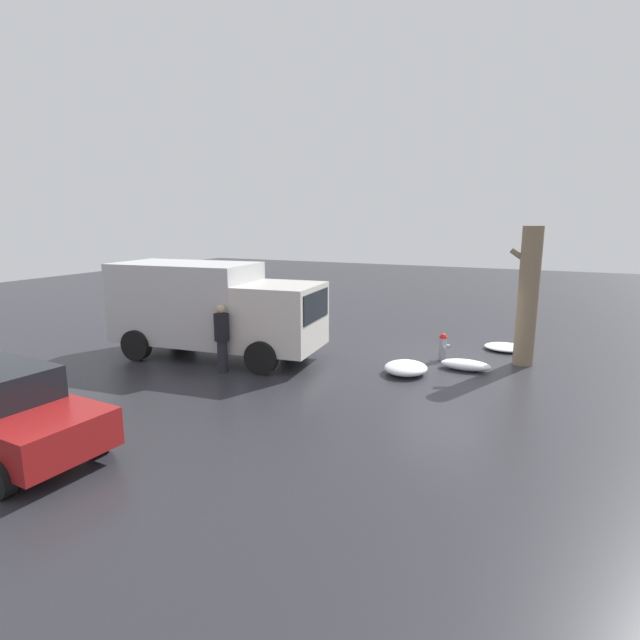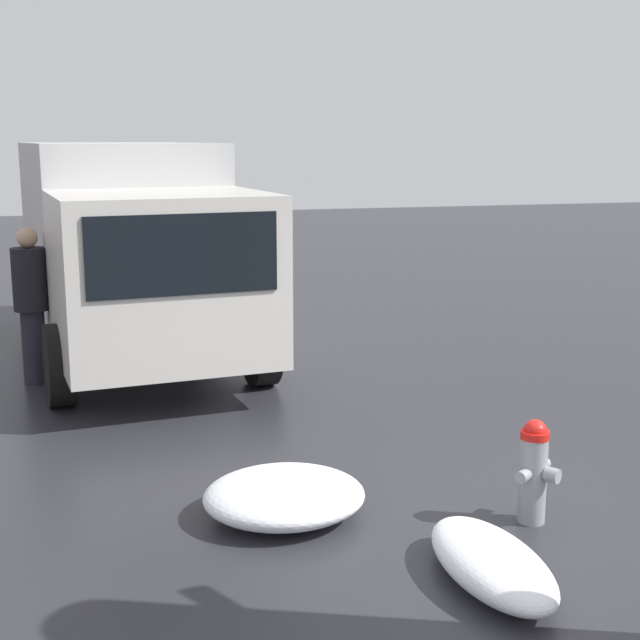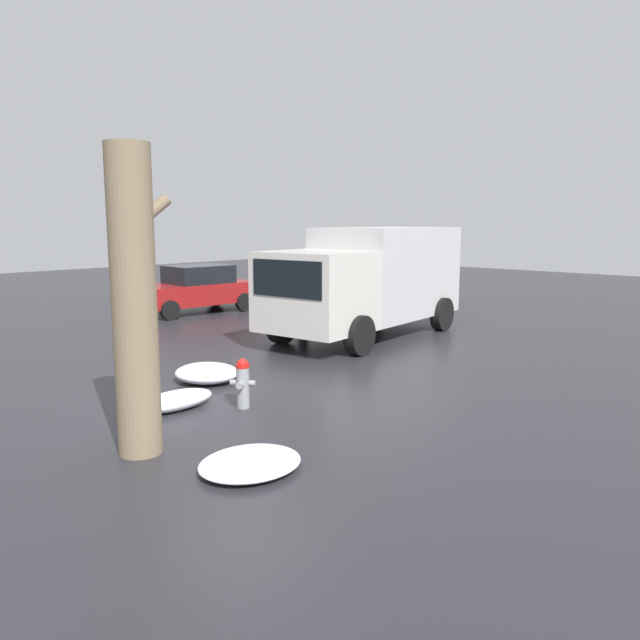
% 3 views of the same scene
% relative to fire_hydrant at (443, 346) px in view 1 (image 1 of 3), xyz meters
% --- Properties ---
extents(ground_plane, '(60.00, 60.00, 0.00)m').
position_rel_fire_hydrant_xyz_m(ground_plane, '(0.00, 0.00, -0.41)').
color(ground_plane, '#28282D').
extents(fire_hydrant, '(0.35, 0.39, 0.80)m').
position_rel_fire_hydrant_xyz_m(fire_hydrant, '(0.00, 0.00, 0.00)').
color(fire_hydrant, gray).
rests_on(fire_hydrant, ground_plane).
extents(tree_trunk, '(0.84, 0.55, 3.88)m').
position_rel_fire_hydrant_xyz_m(tree_trunk, '(-2.15, -0.54, 1.54)').
color(tree_trunk, '#7F6B51').
rests_on(tree_trunk, ground_plane).
extents(delivery_truck, '(6.39, 3.02, 2.78)m').
position_rel_fire_hydrant_xyz_m(delivery_truck, '(6.31, 2.48, 1.10)').
color(delivery_truck, beige).
rests_on(delivery_truck, ground_plane).
extents(pedestrian, '(0.40, 0.40, 1.84)m').
position_rel_fire_hydrant_xyz_m(pedestrian, '(5.12, 3.69, 0.59)').
color(pedestrian, '#23232D').
rests_on(pedestrian, ground_plane).
extents(parked_car, '(4.15, 2.13, 1.53)m').
position_rel_fire_hydrant_xyz_m(parked_car, '(5.77, 9.24, 0.36)').
color(parked_car, maroon).
rests_on(parked_car, ground_plane).
extents(snow_pile_by_hydrant, '(1.30, 1.12, 0.18)m').
position_rel_fire_hydrant_xyz_m(snow_pile_by_hydrant, '(-1.57, -2.00, -0.32)').
color(snow_pile_by_hydrant, white).
rests_on(snow_pile_by_hydrant, ground_plane).
extents(snow_pile_curbside, '(1.13, 1.24, 0.33)m').
position_rel_fire_hydrant_xyz_m(snow_pile_curbside, '(0.61, 1.76, -0.25)').
color(snow_pile_curbside, white).
rests_on(snow_pile_curbside, ground_plane).
extents(snow_pile_by_tree, '(1.34, 0.61, 0.29)m').
position_rel_fire_hydrant_xyz_m(snow_pile_by_tree, '(-0.78, 0.73, -0.27)').
color(snow_pile_by_tree, white).
rests_on(snow_pile_by_tree, ground_plane).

